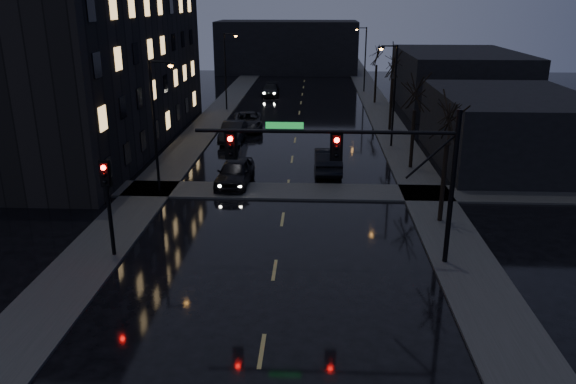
# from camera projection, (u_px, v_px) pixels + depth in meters

# --- Properties ---
(sidewalk_left) EXTENTS (3.00, 140.00, 0.12)m
(sidewalk_left) POSITION_uv_depth(u_px,v_px,m) (202.00, 130.00, 50.52)
(sidewalk_left) COLOR #2D2D2B
(sidewalk_left) RESTS_ON ground
(sidewalk_right) EXTENTS (3.00, 140.00, 0.12)m
(sidewalk_right) POSITION_uv_depth(u_px,v_px,m) (392.00, 132.00, 49.73)
(sidewalk_right) COLOR #2D2D2B
(sidewalk_right) RESTS_ON ground
(sidewalk_cross) EXTENTS (40.00, 3.00, 0.12)m
(sidewalk_cross) POSITION_uv_depth(u_px,v_px,m) (287.00, 191.00, 34.54)
(sidewalk_cross) COLOR #2D2D2B
(sidewalk_cross) RESTS_ON ground
(apartment_block) EXTENTS (12.00, 30.00, 12.00)m
(apartment_block) POSITION_uv_depth(u_px,v_px,m) (86.00, 70.00, 44.24)
(apartment_block) COLOR black
(apartment_block) RESTS_ON ground
(commercial_right_near) EXTENTS (10.00, 14.00, 5.00)m
(commercial_right_near) POSITION_uv_depth(u_px,v_px,m) (508.00, 129.00, 40.11)
(commercial_right_near) COLOR black
(commercial_right_near) RESTS_ON ground
(commercial_right_far) EXTENTS (12.00, 18.00, 6.00)m
(commercial_right_far) POSITION_uv_depth(u_px,v_px,m) (458.00, 80.00, 60.64)
(commercial_right_far) COLOR black
(commercial_right_far) RESTS_ON ground
(far_block) EXTENTS (22.00, 10.00, 8.00)m
(far_block) POSITION_uv_depth(u_px,v_px,m) (287.00, 47.00, 89.58)
(far_block) COLOR black
(far_block) RESTS_ON ground
(signal_mast) EXTENTS (11.11, 0.41, 7.00)m
(signal_mast) POSITION_uv_depth(u_px,v_px,m) (366.00, 158.00, 23.82)
(signal_mast) COLOR black
(signal_mast) RESTS_ON ground
(signal_pole_left) EXTENTS (0.35, 0.41, 4.53)m
(signal_pole_left) POSITION_uv_depth(u_px,v_px,m) (108.00, 195.00, 24.96)
(signal_pole_left) COLOR black
(signal_pole_left) RESTS_ON ground
(tree_near) EXTENTS (3.52, 3.52, 8.08)m
(tree_near) POSITION_uv_depth(u_px,v_px,m) (450.00, 106.00, 27.89)
(tree_near) COLOR black
(tree_near) RESTS_ON ground
(tree_mid_a) EXTENTS (3.30, 3.30, 7.58)m
(tree_mid_a) POSITION_uv_depth(u_px,v_px,m) (416.00, 85.00, 37.46)
(tree_mid_a) COLOR black
(tree_mid_a) RESTS_ON ground
(tree_mid_b) EXTENTS (3.74, 3.74, 8.59)m
(tree_mid_b) POSITION_uv_depth(u_px,v_px,m) (394.00, 56.00, 48.54)
(tree_mid_b) COLOR black
(tree_mid_b) RESTS_ON ground
(tree_far) EXTENTS (3.43, 3.43, 7.88)m
(tree_far) POSITION_uv_depth(u_px,v_px,m) (377.00, 49.00, 61.94)
(tree_far) COLOR black
(tree_far) RESTS_ON ground
(streetlight_l_near) EXTENTS (1.53, 0.28, 8.00)m
(streetlight_l_near) POSITION_uv_depth(u_px,v_px,m) (157.00, 116.00, 32.89)
(streetlight_l_near) COLOR black
(streetlight_l_near) RESTS_ON ground
(streetlight_l_far) EXTENTS (1.53, 0.28, 8.00)m
(streetlight_l_far) POSITION_uv_depth(u_px,v_px,m) (227.00, 65.00, 58.38)
(streetlight_l_far) COLOR black
(streetlight_l_far) RESTS_ON ground
(streetlight_r_mid) EXTENTS (1.53, 0.28, 8.00)m
(streetlight_r_mid) POSITION_uv_depth(u_px,v_px,m) (392.00, 87.00, 43.51)
(streetlight_r_mid) COLOR black
(streetlight_r_mid) RESTS_ON ground
(streetlight_r_far) EXTENTS (1.53, 0.28, 8.00)m
(streetlight_r_far) POSITION_uv_depth(u_px,v_px,m) (364.00, 54.00, 69.95)
(streetlight_r_far) COLOR black
(streetlight_r_far) RESTS_ON ground
(oncoming_car_a) EXTENTS (2.31, 5.07, 1.69)m
(oncoming_car_a) POSITION_uv_depth(u_px,v_px,m) (235.00, 172.00, 35.64)
(oncoming_car_a) COLOR black
(oncoming_car_a) RESTS_ON ground
(oncoming_car_b) EXTENTS (1.89, 4.98, 1.62)m
(oncoming_car_b) POSITION_uv_depth(u_px,v_px,m) (233.00, 132.00, 46.66)
(oncoming_car_b) COLOR black
(oncoming_car_b) RESTS_ON ground
(oncoming_car_c) EXTENTS (3.21, 5.83, 1.54)m
(oncoming_car_c) POSITION_uv_depth(u_px,v_px,m) (248.00, 121.00, 51.02)
(oncoming_car_c) COLOR black
(oncoming_car_c) RESTS_ON ground
(oncoming_car_d) EXTENTS (2.03, 4.98, 1.44)m
(oncoming_car_d) POSITION_uv_depth(u_px,v_px,m) (271.00, 90.00, 68.76)
(oncoming_car_d) COLOR black
(oncoming_car_d) RESTS_ON ground
(lead_car) EXTENTS (1.90, 5.16, 1.69)m
(lead_car) POSITION_uv_depth(u_px,v_px,m) (328.00, 160.00, 38.42)
(lead_car) COLOR black
(lead_car) RESTS_ON ground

